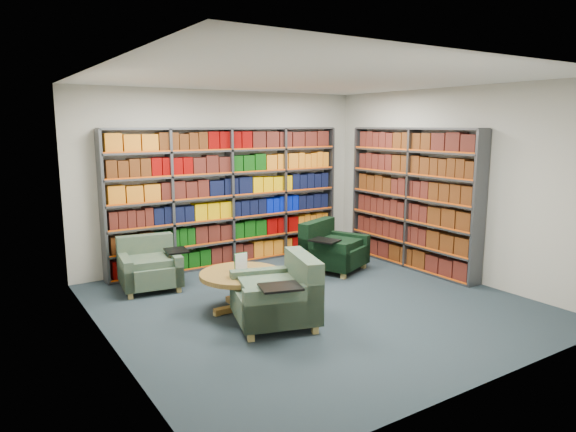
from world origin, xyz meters
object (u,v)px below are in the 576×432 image
chair_teal_front (282,297)px  coffee_table (242,280)px  chair_green_right (330,250)px  chair_teal_left (149,267)px

chair_teal_front → coffee_table: chair_teal_front is taller
chair_green_right → coffee_table: chair_green_right is taller
chair_teal_front → chair_green_right: bearing=39.4°
chair_green_right → coffee_table: bearing=-156.7°
chair_teal_left → chair_teal_front: 2.32m
chair_green_right → chair_teal_front: chair_teal_front is taller
chair_green_right → chair_teal_front: size_ratio=0.97×
chair_green_right → chair_teal_front: bearing=-140.6°
chair_teal_front → coffee_table: 0.67m
chair_teal_left → coffee_table: coffee_table is taller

